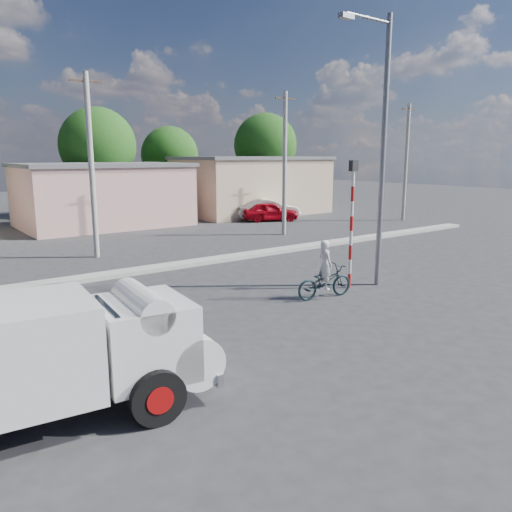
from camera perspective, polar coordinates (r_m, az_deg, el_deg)
ground_plane at (r=14.50m, az=6.27°, el=-6.80°), size 120.00×120.00×0.00m
median at (r=20.83m, az=-8.86°, el=-1.01°), size 40.00×0.80×0.16m
truck at (r=9.20m, az=-21.62°, el=-10.41°), size 5.50×2.56×2.20m
bicycle at (r=16.18m, az=7.84°, el=-2.94°), size 2.11×0.98×1.07m
cyclist at (r=16.12m, az=7.86°, el=-2.04°), size 0.46×0.63×1.59m
car_cream at (r=35.81m, az=1.33°, el=5.37°), size 4.74×3.16×1.48m
car_red at (r=35.04m, az=1.61°, el=5.11°), size 4.22×3.07×1.34m
traffic_pole at (r=17.22m, az=10.90°, el=4.81°), size 0.28×0.18×4.36m
streetlight at (r=17.63m, az=14.04°, el=12.54°), size 2.34×0.22×9.00m
building_row at (r=33.81m, az=-18.57°, el=6.79°), size 37.80×7.30×4.44m
tree_row at (r=40.69m, az=-18.14°, el=11.54°), size 43.62×7.43×8.42m
utility_poles at (r=25.43m, az=-6.87°, el=10.33°), size 35.40×0.24×8.00m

